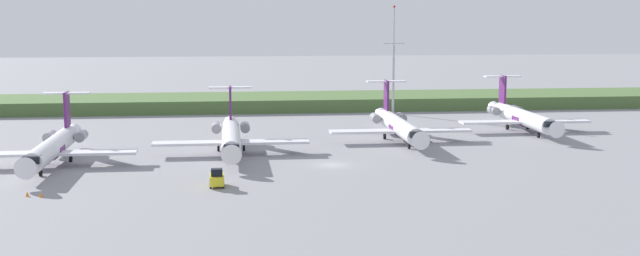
{
  "coord_description": "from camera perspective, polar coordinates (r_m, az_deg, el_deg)",
  "views": [
    {
      "loc": [
        -13.89,
        -108.26,
        20.7
      ],
      "look_at": [
        0.0,
        14.94,
        3.0
      ],
      "focal_mm": 45.53,
      "sensor_mm": 36.0,
      "label": 1
    }
  ],
  "objects": [
    {
      "name": "grass_berm",
      "position": [
        177.38,
        -1.9,
        1.86
      ],
      "size": [
        320.0,
        20.0,
        2.72
      ],
      "primitive_type": "cube",
      "color": "#4C6B38",
      "rests_on": "ground"
    },
    {
      "name": "baggage_tug",
      "position": [
        97.93,
        -7.25,
        -3.54
      ],
      "size": [
        1.72,
        3.2,
        2.3
      ],
      "color": "yellow",
      "rests_on": "ground"
    },
    {
      "name": "regional_jet_fourth",
      "position": [
        147.0,
        13.99,
        0.79
      ],
      "size": [
        22.81,
        31.0,
        9.0
      ],
      "color": "white",
      "rests_on": "ground"
    },
    {
      "name": "antenna_mast",
      "position": [
        166.82,
        5.18,
        4.14
      ],
      "size": [
        4.4,
        0.5,
        22.13
      ],
      "color": "#B2B2B7",
      "rests_on": "ground"
    },
    {
      "name": "ground_plane",
      "position": [
        140.49,
        -0.69,
        -0.35
      ],
      "size": [
        500.0,
        500.0,
        0.0
      ],
      "primitive_type": "plane",
      "color": "gray"
    },
    {
      "name": "safety_cone_mid_marker",
      "position": [
        98.09,
        -19.88,
        -4.39
      ],
      "size": [
        0.44,
        0.44,
        0.55
      ],
      "primitive_type": "cone",
      "color": "orange",
      "rests_on": "ground"
    },
    {
      "name": "regional_jet_second",
      "position": [
        120.75,
        -6.27,
        -0.58
      ],
      "size": [
        22.81,
        31.0,
        9.0
      ],
      "color": "white",
      "rests_on": "ground"
    },
    {
      "name": "safety_cone_rear_marker",
      "position": [
        97.14,
        -19.02,
        -4.46
      ],
      "size": [
        0.44,
        0.44,
        0.55
      ],
      "primitive_type": "cone",
      "color": "orange",
      "rests_on": "ground"
    },
    {
      "name": "regional_jet_third",
      "position": [
        132.24,
        5.53,
        0.19
      ],
      "size": [
        22.81,
        31.0,
        9.0
      ],
      "color": "white",
      "rests_on": "ground"
    },
    {
      "name": "regional_jet_nearest",
      "position": [
        116.78,
        -18.24,
        -1.24
      ],
      "size": [
        22.81,
        31.0,
        9.0
      ],
      "color": "white",
      "rests_on": "ground"
    }
  ]
}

